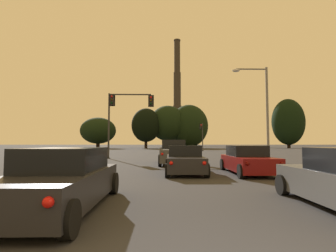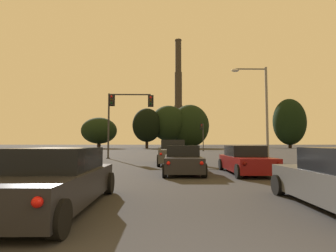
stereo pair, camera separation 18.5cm
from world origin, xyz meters
The scene contains 13 objects.
sedan_center_lane_second centered at (0.09, 11.05, 0.67)m, with size 2.07×4.74×1.43m.
sedan_right_lane_second centered at (3.30, 10.68, 0.67)m, with size 2.08×4.74×1.43m.
pickup_truck_center_lane_front centered at (-0.17, 17.24, 0.80)m, with size 2.29×5.54×1.82m.
sedan_left_lane_third centered at (-3.44, 3.59, 0.67)m, with size 1.99×4.71×1.43m.
traffic_light_far_right centered at (6.90, 49.53, 3.65)m, with size 0.78×0.50×5.55m.
traffic_light_overhead_left centered at (-5.07, 24.16, 5.07)m, with size 4.79×0.50×6.68m.
street_lamp centered at (7.12, 18.51, 4.85)m, with size 2.97×0.36×7.84m.
smokestack centered at (7.77, 149.39, 24.70)m, with size 7.88×7.88×63.18m.
treeline_left_mid centered at (-21.08, 79.43, 5.50)m, with size 11.02×9.92×9.62m.
treeline_right_mid centered at (-6.11, 78.99, 7.21)m, with size 9.05×8.15×12.49m.
treeline_center_right centered at (39.39, 80.06, 8.40)m, with size 10.22×9.20×15.81m.
treeline_center_left centered at (7.72, 83.06, 7.27)m, with size 12.62×11.36×14.24m.
treeline_far_left centered at (0.70, 81.79, 8.00)m, with size 11.60×10.44×13.75m.
Camera 1 is at (-1.07, -2.69, 1.54)m, focal length 28.00 mm.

